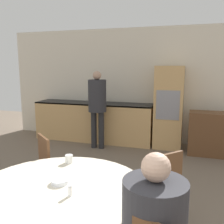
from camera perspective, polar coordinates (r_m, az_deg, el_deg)
name	(u,v)px	position (r m, az deg, el deg)	size (l,w,h in m)	color
wall_back	(142,86)	(5.84, 6.76, 6.01)	(6.61, 0.05, 2.60)	silver
kitchen_counter	(94,121)	(5.92, -4.20, -2.06)	(2.78, 0.60, 0.90)	tan
oven_unit	(169,107)	(5.47, 12.84, 1.07)	(0.59, 0.59, 1.75)	tan
sideboard	(220,134)	(5.32, 23.53, -4.73)	(1.20, 0.45, 0.86)	brown
dining_table	(59,211)	(2.26, -11.97, -21.27)	(1.49, 1.49, 0.74)	brown
chair_far_left	(37,171)	(3.17, -16.73, -12.74)	(0.56, 0.56, 0.92)	brown
chair_far_right	(160,190)	(2.66, 10.82, -17.13)	(0.57, 0.57, 0.92)	brown
person_standing	(97,101)	(5.23, -3.39, 2.43)	(0.38, 0.38, 1.64)	#262628
cup	(69,159)	(2.67, -9.80, -10.51)	(0.08, 0.08, 0.08)	white
bowl_near	(60,181)	(2.25, -11.83, -15.27)	(0.15, 0.15, 0.04)	silver
salt_shaker	(70,191)	(2.03, -9.60, -17.32)	(0.03, 0.03, 0.09)	white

